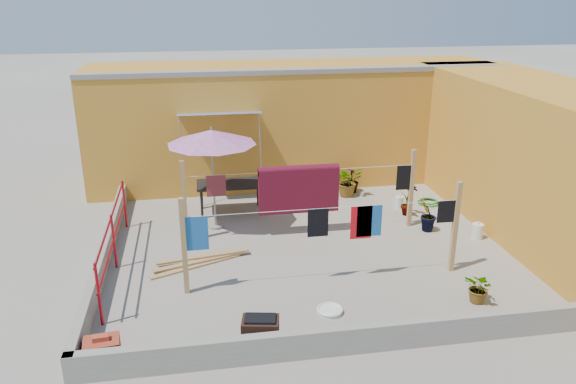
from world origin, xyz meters
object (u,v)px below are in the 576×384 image
(patio_umbrella, at_px, (212,138))
(green_hose, at_px, (429,202))
(water_jug_a, at_px, (477,231))
(white_basin, at_px, (330,310))
(water_jug_b, at_px, (399,202))
(brazier, at_px, (261,332))
(plant_back_a, at_px, (348,181))
(brick_stack, at_px, (102,351))
(outdoor_table, at_px, (230,186))

(patio_umbrella, height_order, green_hose, patio_umbrella)
(water_jug_a, relative_size, green_hose, 0.71)
(white_basin, distance_m, water_jug_b, 5.20)
(white_basin, relative_size, water_jug_b, 1.35)
(brazier, xyz_separation_m, water_jug_b, (4.07, 5.10, -0.10))
(patio_umbrella, bearing_deg, green_hose, 6.46)
(water_jug_a, distance_m, water_jug_b, 2.26)
(water_jug_a, bearing_deg, brazier, -148.85)
(water_jug_a, xyz_separation_m, plant_back_a, (-2.06, 3.06, 0.23))
(brick_stack, xyz_separation_m, water_jug_a, (7.40, 3.08, -0.02))
(patio_umbrella, bearing_deg, water_jug_b, 5.83)
(water_jug_a, distance_m, green_hose, 2.18)
(brick_stack, relative_size, brazier, 0.88)
(outdoor_table, bearing_deg, brick_stack, -112.21)
(green_hose, bearing_deg, brazier, -133.11)
(white_basin, xyz_separation_m, water_jug_a, (3.84, 2.35, 0.13))
(brazier, distance_m, water_jug_a, 5.96)
(green_hose, bearing_deg, plant_back_a, 154.28)
(brick_stack, bearing_deg, outdoor_table, 67.79)
(brick_stack, relative_size, water_jug_b, 1.66)
(patio_umbrella, xyz_separation_m, plant_back_a, (3.50, 1.51, -1.70))
(outdoor_table, distance_m, green_hose, 5.00)
(outdoor_table, distance_m, water_jug_a, 5.72)
(water_jug_b, height_order, plant_back_a, plant_back_a)
(brazier, relative_size, plant_back_a, 0.77)
(patio_umbrella, distance_m, water_jug_a, 6.08)
(brick_stack, distance_m, water_jug_b, 8.16)
(outdoor_table, bearing_deg, green_hose, -3.34)
(brazier, relative_size, white_basin, 1.39)
(brick_stack, bearing_deg, brazier, 0.00)
(water_jug_a, relative_size, plant_back_a, 0.48)
(patio_umbrella, xyz_separation_m, brazier, (0.46, -4.64, -1.85))
(brick_stack, distance_m, plant_back_a, 8.15)
(outdoor_table, xyz_separation_m, water_jug_b, (4.11, -0.43, -0.53))
(patio_umbrella, height_order, water_jug_b, patio_umbrella)
(brick_stack, xyz_separation_m, white_basin, (3.56, 0.73, -0.15))
(green_hose, bearing_deg, patio_umbrella, -173.54)
(outdoor_table, relative_size, white_basin, 3.60)
(outdoor_table, relative_size, green_hose, 2.93)
(patio_umbrella, xyz_separation_m, outdoor_table, (0.42, 0.90, -1.42))
(brazier, bearing_deg, water_jug_b, 51.39)
(white_basin, xyz_separation_m, plant_back_a, (1.78, 5.41, 0.36))
(brazier, distance_m, water_jug_b, 6.53)
(patio_umbrella, bearing_deg, white_basin, -66.30)
(outdoor_table, distance_m, brazier, 5.55)
(green_hose, bearing_deg, water_jug_b, -170.17)
(water_jug_b, relative_size, plant_back_a, 0.41)
(white_basin, bearing_deg, patio_umbrella, 113.70)
(outdoor_table, xyz_separation_m, brazier, (0.04, -5.53, -0.43))
(white_basin, bearing_deg, outdoor_table, 105.13)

